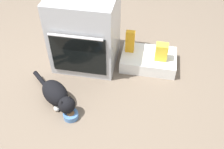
{
  "coord_description": "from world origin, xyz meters",
  "views": [
    {
      "loc": [
        0.57,
        -1.62,
        1.82
      ],
      "look_at": [
        0.27,
        -0.01,
        0.25
      ],
      "focal_mm": 41.17,
      "sensor_mm": 36.0,
      "label": 1
    }
  ],
  "objects_px": {
    "oven": "(85,31)",
    "food_bowl": "(71,115)",
    "pantry_cabinet": "(148,60)",
    "juice_carton": "(130,41)",
    "snack_bag": "(161,52)",
    "cat": "(57,95)"
  },
  "relations": [
    {
      "from": "oven",
      "to": "food_bowl",
      "type": "relative_size",
      "value": 5.8
    },
    {
      "from": "pantry_cabinet",
      "to": "food_bowl",
      "type": "xyz_separation_m",
      "value": [
        -0.6,
        -0.82,
        -0.03
      ]
    },
    {
      "from": "juice_carton",
      "to": "pantry_cabinet",
      "type": "bearing_deg",
      "value": -9.85
    },
    {
      "from": "food_bowl",
      "to": "snack_bag",
      "type": "xyz_separation_m",
      "value": [
        0.72,
        0.78,
        0.19
      ]
    },
    {
      "from": "cat",
      "to": "snack_bag",
      "type": "distance_m",
      "value": 1.09
    },
    {
      "from": "snack_bag",
      "to": "juice_carton",
      "type": "relative_size",
      "value": 0.75
    },
    {
      "from": "cat",
      "to": "juice_carton",
      "type": "xyz_separation_m",
      "value": [
        0.55,
        0.72,
        0.14
      ]
    },
    {
      "from": "oven",
      "to": "juice_carton",
      "type": "relative_size",
      "value": 3.17
    },
    {
      "from": "oven",
      "to": "cat",
      "type": "distance_m",
      "value": 0.71
    },
    {
      "from": "pantry_cabinet",
      "to": "food_bowl",
      "type": "distance_m",
      "value": 1.01
    },
    {
      "from": "snack_bag",
      "to": "cat",
      "type": "bearing_deg",
      "value": -143.5
    },
    {
      "from": "oven",
      "to": "snack_bag",
      "type": "height_order",
      "value": "oven"
    },
    {
      "from": "pantry_cabinet",
      "to": "snack_bag",
      "type": "xyz_separation_m",
      "value": [
        0.12,
        -0.04,
        0.16
      ]
    },
    {
      "from": "pantry_cabinet",
      "to": "cat",
      "type": "bearing_deg",
      "value": -137.77
    },
    {
      "from": "food_bowl",
      "to": "juice_carton",
      "type": "distance_m",
      "value": 0.96
    },
    {
      "from": "pantry_cabinet",
      "to": "oven",
      "type": "bearing_deg",
      "value": -176.41
    },
    {
      "from": "food_bowl",
      "to": "juice_carton",
      "type": "height_order",
      "value": "juice_carton"
    },
    {
      "from": "cat",
      "to": "juice_carton",
      "type": "distance_m",
      "value": 0.92
    },
    {
      "from": "pantry_cabinet",
      "to": "food_bowl",
      "type": "height_order",
      "value": "pantry_cabinet"
    },
    {
      "from": "oven",
      "to": "cat",
      "type": "bearing_deg",
      "value": -99.28
    },
    {
      "from": "pantry_cabinet",
      "to": "cat",
      "type": "height_order",
      "value": "cat"
    },
    {
      "from": "cat",
      "to": "snack_bag",
      "type": "xyz_separation_m",
      "value": [
        0.88,
        0.65,
        0.11
      ]
    }
  ]
}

